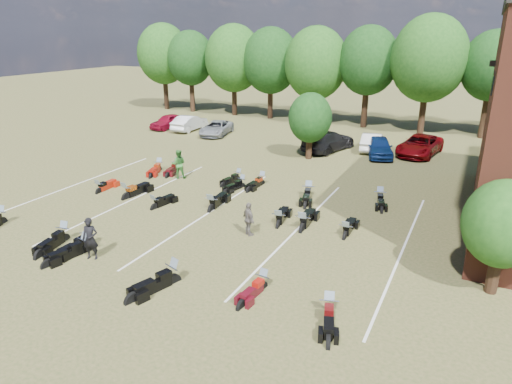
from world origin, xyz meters
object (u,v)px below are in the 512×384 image
Objects in this scene: person_green at (179,164)px; person_grey at (249,219)px; car_4 at (379,147)px; motorcycle_0 at (2,224)px; motorcycle_14 at (177,170)px; motorcycle_7 at (100,193)px; car_0 at (168,121)px; person_black at (90,239)px; motorcycle_3 at (84,253)px.

person_green reaches higher than person_grey.
car_4 is 1.87× the size of motorcycle_0.
motorcycle_14 is at bearing -77.82° from person_green.
motorcycle_7 is 6.00m from motorcycle_14.
car_0 is at bearing 116.76° from motorcycle_14.
motorcycle_0 is (6.64, -22.76, -0.69)m from car_0.
person_black is at bearing 81.22° from person_grey.
car_0 reaches higher than motorcycle_7.
motorcycle_7 is (7.64, -17.11, -0.69)m from car_0.
car_4 is 2.11× the size of motorcycle_7.
person_black is at bearing 78.16° from person_green.
person_grey is at bearing 169.70° from motorcycle_7.
person_black is (-7.32, -22.13, 0.17)m from car_4.
motorcycle_14 is (2.48, 11.47, 0.00)m from motorcycle_0.
motorcycle_3 is (6.09, -0.48, 0.00)m from motorcycle_0.
motorcycle_0 is 1.13× the size of motorcycle_7.
person_green is at bearing -151.75° from car_4.
person_grey is 7.46m from motorcycle_3.
person_green reaches higher than person_black.
motorcycle_7 is at bearing -148.50° from car_4.
person_green is at bearing 0.01° from person_grey.
car_4 is 15.44m from person_green.
motorcycle_14 is at bearing -158.21° from car_4.
motorcycle_7 is at bearing -58.14° from car_0.
person_green is (10.25, -12.61, 0.26)m from car_0.
person_black reaches higher than motorcycle_14.
motorcycle_14 is (1.48, 5.82, 0.00)m from motorcycle_7.
person_green reaches higher than motorcycle_0.
car_0 is 0.92× the size of car_4.
person_black reaches higher than motorcycle_7.
person_black reaches higher than person_grey.
car_0 is at bearing -9.45° from person_grey.
motorcycle_0 is 6.11m from motorcycle_3.
person_black reaches higher than car_0.
motorcycle_0 is at bearing -171.13° from motorcycle_3.
person_black is at bearing -2.94° from motorcycle_3.
motorcycle_7 is (-5.83, 6.35, -0.92)m from person_black.
car_0 is 20.84m from car_4.
car_4 is at bearing 28.31° from motorcycle_14.
motorcycle_3 is (-8.06, -21.91, -0.75)m from car_4.
person_grey reaches higher than motorcycle_0.
person_grey reaches higher than car_0.
motorcycle_0 is 5.74m from motorcycle_7.
car_0 is at bearing 97.96° from person_black.
person_grey is at bearing -116.71° from car_4.
car_4 is 2.67× the size of person_grey.
car_4 is at bearing -133.04° from motorcycle_7.
motorcycle_14 is at bearing 120.22° from motorcycle_3.
person_green reaches higher than motorcycle_14.
motorcycle_0 reaches higher than motorcycle_7.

